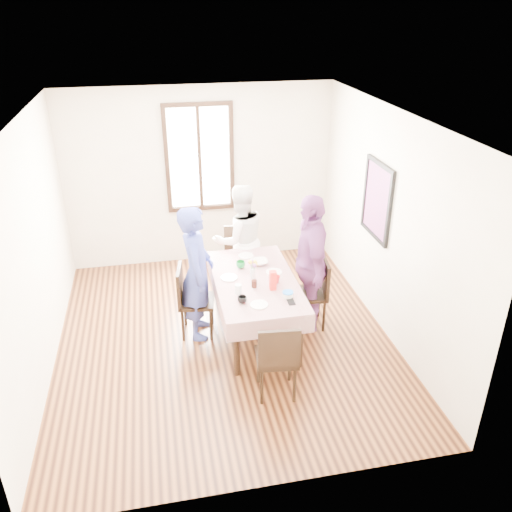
# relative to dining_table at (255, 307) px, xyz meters

# --- Properties ---
(ground) EXTENTS (4.50, 4.50, 0.00)m
(ground) POSITION_rel_dining_table_xyz_m (-0.39, -0.03, -0.38)
(ground) COLOR black
(ground) RESTS_ON ground
(back_wall) EXTENTS (4.00, 0.00, 4.00)m
(back_wall) POSITION_rel_dining_table_xyz_m (-0.39, 2.22, 0.98)
(back_wall) COLOR beige
(back_wall) RESTS_ON ground
(right_wall) EXTENTS (0.00, 4.50, 4.50)m
(right_wall) POSITION_rel_dining_table_xyz_m (1.61, -0.03, 0.98)
(right_wall) COLOR beige
(right_wall) RESTS_ON ground
(window_frame) EXTENTS (1.02, 0.06, 1.62)m
(window_frame) POSITION_rel_dining_table_xyz_m (-0.39, 2.20, 1.27)
(window_frame) COLOR black
(window_frame) RESTS_ON back_wall
(window_pane) EXTENTS (0.90, 0.02, 1.50)m
(window_pane) POSITION_rel_dining_table_xyz_m (-0.39, 2.21, 1.27)
(window_pane) COLOR white
(window_pane) RESTS_ON back_wall
(art_poster) EXTENTS (0.04, 0.76, 0.96)m
(art_poster) POSITION_rel_dining_table_xyz_m (1.59, 0.27, 1.18)
(art_poster) COLOR red
(art_poster) RESTS_ON right_wall
(dining_table) EXTENTS (0.84, 1.62, 0.75)m
(dining_table) POSITION_rel_dining_table_xyz_m (0.00, 0.00, 0.00)
(dining_table) COLOR black
(dining_table) RESTS_ON ground
(tablecloth) EXTENTS (0.96, 1.74, 0.01)m
(tablecloth) POSITION_rel_dining_table_xyz_m (0.00, 0.00, 0.38)
(tablecloth) COLOR #54030D
(tablecloth) RESTS_ON dining_table
(chair_left) EXTENTS (0.48, 0.48, 0.91)m
(chair_left) POSITION_rel_dining_table_xyz_m (-0.70, 0.15, 0.08)
(chair_left) COLOR black
(chair_left) RESTS_ON ground
(chair_right) EXTENTS (0.47, 0.47, 0.91)m
(chair_right) POSITION_rel_dining_table_xyz_m (0.70, 0.05, 0.08)
(chair_right) COLOR black
(chair_right) RESTS_ON ground
(chair_far) EXTENTS (0.47, 0.47, 0.91)m
(chair_far) POSITION_rel_dining_table_xyz_m (0.00, 1.11, 0.08)
(chair_far) COLOR black
(chair_far) RESTS_ON ground
(chair_near) EXTENTS (0.46, 0.46, 0.91)m
(chair_near) POSITION_rel_dining_table_xyz_m (0.00, -1.11, 0.08)
(chair_near) COLOR black
(chair_near) RESTS_ON ground
(person_left) EXTENTS (0.48, 0.66, 1.68)m
(person_left) POSITION_rel_dining_table_xyz_m (-0.68, 0.15, 0.47)
(person_left) COLOR #364097
(person_left) RESTS_ON ground
(person_far) EXTENTS (0.87, 0.74, 1.58)m
(person_far) POSITION_rel_dining_table_xyz_m (0.00, 1.09, 0.42)
(person_far) COLOR white
(person_far) RESTS_ON ground
(person_right) EXTENTS (0.55, 1.08, 1.77)m
(person_right) POSITION_rel_dining_table_xyz_m (0.68, 0.05, 0.51)
(person_right) COLOR #7E3E7D
(person_right) RESTS_ON ground
(mug_black) EXTENTS (0.11, 0.11, 0.08)m
(mug_black) POSITION_rel_dining_table_xyz_m (-0.24, -0.49, 0.43)
(mug_black) COLOR black
(mug_black) RESTS_ON tablecloth
(mug_flag) EXTENTS (0.13, 0.13, 0.09)m
(mug_flag) POSITION_rel_dining_table_xyz_m (0.23, -0.12, 0.43)
(mug_flag) COLOR red
(mug_flag) RESTS_ON tablecloth
(mug_green) EXTENTS (0.16, 0.16, 0.09)m
(mug_green) POSITION_rel_dining_table_xyz_m (-0.12, 0.33, 0.43)
(mug_green) COLOR #0C7226
(mug_green) RESTS_ON tablecloth
(serving_bowl) EXTENTS (0.22, 0.22, 0.05)m
(serving_bowl) POSITION_rel_dining_table_xyz_m (0.13, 0.38, 0.41)
(serving_bowl) COLOR white
(serving_bowl) RESTS_ON tablecloth
(juice_carton) EXTENTS (0.07, 0.07, 0.23)m
(juice_carton) POSITION_rel_dining_table_xyz_m (0.15, -0.26, 0.50)
(juice_carton) COLOR red
(juice_carton) RESTS_ON tablecloth
(butter_tub) EXTENTS (0.12, 0.12, 0.06)m
(butter_tub) POSITION_rel_dining_table_xyz_m (0.28, -0.47, 0.42)
(butter_tub) COLOR white
(butter_tub) RESTS_ON tablecloth
(jam_jar) EXTENTS (0.06, 0.06, 0.09)m
(jam_jar) POSITION_rel_dining_table_xyz_m (-0.05, -0.18, 0.43)
(jam_jar) COLOR black
(jam_jar) RESTS_ON tablecloth
(drinking_glass) EXTENTS (0.08, 0.08, 0.11)m
(drinking_glass) POSITION_rel_dining_table_xyz_m (-0.25, -0.28, 0.44)
(drinking_glass) COLOR silver
(drinking_glass) RESTS_ON tablecloth
(smartphone) EXTENTS (0.08, 0.15, 0.01)m
(smartphone) POSITION_rel_dining_table_xyz_m (0.29, -0.58, 0.39)
(smartphone) COLOR black
(smartphone) RESTS_ON tablecloth
(flower_vase) EXTENTS (0.06, 0.06, 0.12)m
(flower_vase) POSITION_rel_dining_table_xyz_m (-0.02, 0.04, 0.45)
(flower_vase) COLOR silver
(flower_vase) RESTS_ON tablecloth
(plate_left) EXTENTS (0.20, 0.20, 0.01)m
(plate_left) POSITION_rel_dining_table_xyz_m (-0.30, 0.10, 0.39)
(plate_left) COLOR white
(plate_left) RESTS_ON tablecloth
(plate_right) EXTENTS (0.20, 0.20, 0.01)m
(plate_right) POSITION_rel_dining_table_xyz_m (0.26, 0.13, 0.39)
(plate_right) COLOR white
(plate_right) RESTS_ON tablecloth
(plate_far) EXTENTS (0.20, 0.20, 0.01)m
(plate_far) POSITION_rel_dining_table_xyz_m (0.01, 0.63, 0.39)
(plate_far) COLOR white
(plate_far) RESTS_ON tablecloth
(plate_near) EXTENTS (0.20, 0.20, 0.01)m
(plate_near) POSITION_rel_dining_table_xyz_m (-0.07, -0.57, 0.39)
(plate_near) COLOR white
(plate_near) RESTS_ON tablecloth
(butter_lid) EXTENTS (0.12, 0.12, 0.01)m
(butter_lid) POSITION_rel_dining_table_xyz_m (0.28, -0.47, 0.45)
(butter_lid) COLOR blue
(butter_lid) RESTS_ON butter_tub
(flower_bunch) EXTENTS (0.09, 0.09, 0.10)m
(flower_bunch) POSITION_rel_dining_table_xyz_m (-0.02, 0.04, 0.56)
(flower_bunch) COLOR yellow
(flower_bunch) RESTS_ON flower_vase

